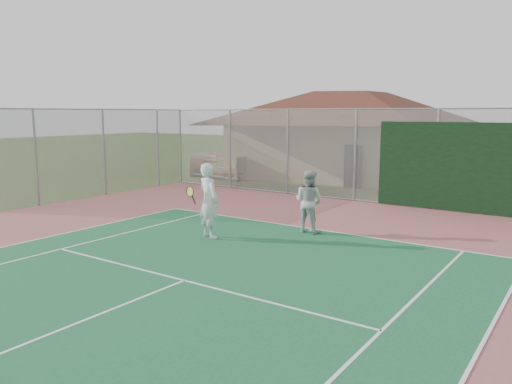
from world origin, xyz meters
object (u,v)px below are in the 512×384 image
at_px(bleachers, 224,165).
at_px(clubhouse, 350,126).
at_px(player_white_front, 209,201).
at_px(player_grey_back, 309,202).

bearing_deg(bleachers, clubhouse, 42.85).
height_order(clubhouse, player_white_front, clubhouse).
bearing_deg(clubhouse, player_grey_back, -79.46).
xyz_separation_m(bleachers, player_white_front, (7.66, -10.37, 0.37)).
height_order(player_white_front, player_grey_back, player_white_front).
xyz_separation_m(clubhouse, bleachers, (-5.22, -4.08, -2.04)).
height_order(clubhouse, player_grey_back, clubhouse).
bearing_deg(player_grey_back, player_white_front, 51.00).
relative_size(clubhouse, bleachers, 4.01).
xyz_separation_m(player_white_front, player_grey_back, (1.89, 2.11, -0.13)).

